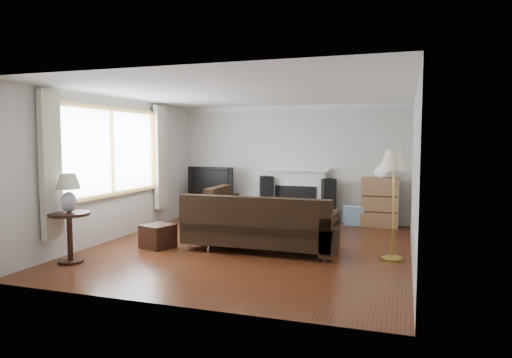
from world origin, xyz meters
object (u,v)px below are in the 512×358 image
(tv_stand, at_px, (213,206))
(floor_lamp, at_px, (393,205))
(coffee_table, at_px, (295,220))
(bookshelf, at_px, (380,202))
(side_table, at_px, (70,238))
(sectional_sofa, at_px, (260,224))

(tv_stand, distance_m, floor_lamp, 4.74)
(coffee_table, bearing_deg, bookshelf, 58.11)
(coffee_table, bearing_deg, side_table, -108.41)
(tv_stand, bearing_deg, side_table, -95.55)
(bookshelf, xyz_separation_m, floor_lamp, (0.32, -2.59, 0.31))
(tv_stand, distance_m, sectional_sofa, 3.25)
(sectional_sofa, bearing_deg, tv_stand, 127.01)
(sectional_sofa, relative_size, coffee_table, 2.12)
(coffee_table, distance_m, side_table, 4.01)
(bookshelf, xyz_separation_m, sectional_sofa, (-1.69, -2.65, -0.08))
(tv_stand, relative_size, sectional_sofa, 0.42)
(side_table, bearing_deg, tv_stand, 84.45)
(coffee_table, height_order, side_table, side_table)
(tv_stand, relative_size, side_table, 1.50)
(floor_lamp, height_order, side_table, floor_lamp)
(coffee_table, relative_size, floor_lamp, 0.76)
(bookshelf, bearing_deg, floor_lamp, -83.06)
(floor_lamp, bearing_deg, sectional_sofa, -178.30)
(floor_lamp, relative_size, side_table, 2.23)
(coffee_table, height_order, floor_lamp, floor_lamp)
(sectional_sofa, bearing_deg, floor_lamp, 1.70)
(tv_stand, distance_m, side_table, 4.17)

